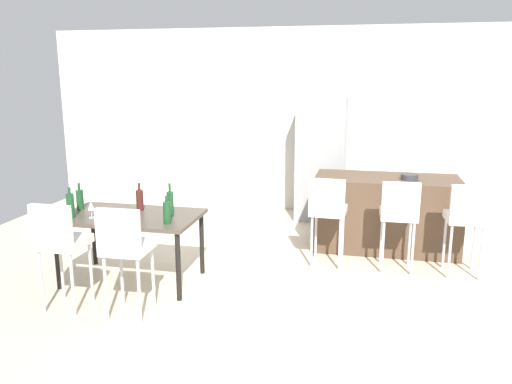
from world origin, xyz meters
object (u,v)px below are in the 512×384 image
(wine_bottle_left, at_px, (140,200))
(refrigerator, at_px, (321,159))
(bar_chair_left, at_px, (328,208))
(wine_bottle_corner, at_px, (70,205))
(dining_chair_near, at_px, (60,239))
(wine_bottle_near, at_px, (80,199))
(wine_glass_right, at_px, (91,206))
(kitchen_island, at_px, (385,213))
(dining_chair_far, at_px, (125,244))
(fruit_bowl, at_px, (410,177))
(bar_chair_middle, at_px, (399,211))
(dining_table, at_px, (131,221))
(bar_chair_right, at_px, (467,215))
(wine_bottle_middle, at_px, (167,212))
(wine_bottle_end, at_px, (170,203))

(wine_bottle_left, height_order, refrigerator, refrigerator)
(bar_chair_left, bearing_deg, wine_bottle_corner, -155.77)
(dining_chair_near, bearing_deg, wine_bottle_near, 109.22)
(wine_bottle_left, xyz_separation_m, wine_glass_right, (-0.36, -0.39, 0.01))
(refrigerator, bearing_deg, kitchen_island, -53.04)
(dining_chair_far, bearing_deg, wine_bottle_left, 107.03)
(wine_bottle_near, relative_size, fruit_bowl, 1.41)
(bar_chair_middle, relative_size, wine_glass_right, 6.03)
(bar_chair_left, distance_m, wine_bottle_left, 2.10)
(refrigerator, bearing_deg, dining_table, -120.22)
(bar_chair_right, relative_size, dining_table, 0.73)
(bar_chair_middle, relative_size, wine_bottle_middle, 3.71)
(wine_bottle_corner, relative_size, wine_bottle_end, 0.92)
(bar_chair_middle, xyz_separation_m, fruit_bowl, (0.14, 0.72, 0.26))
(dining_table, bearing_deg, kitchen_island, 32.52)
(bar_chair_middle, relative_size, wine_bottle_left, 3.49)
(bar_chair_middle, relative_size, dining_table, 0.73)
(dining_chair_near, distance_m, dining_chair_far, 0.65)
(dining_chair_near, bearing_deg, bar_chair_left, 35.97)
(wine_bottle_end, xyz_separation_m, refrigerator, (1.29, 2.91, 0.04))
(wine_bottle_corner, height_order, refrigerator, refrigerator)
(fruit_bowl, bearing_deg, kitchen_island, 161.35)
(wine_bottle_near, relative_size, wine_bottle_middle, 1.03)
(wine_bottle_near, height_order, wine_bottle_middle, wine_bottle_near)
(wine_bottle_corner, xyz_separation_m, wine_bottle_end, (0.97, 0.29, 0.00))
(refrigerator, bearing_deg, dining_chair_far, -110.47)
(bar_chair_right, height_order, wine_glass_right, bar_chair_right)
(wine_bottle_near, height_order, wine_glass_right, wine_bottle_near)
(dining_chair_near, height_order, wine_bottle_end, wine_bottle_end)
(bar_chair_right, height_order, wine_bottle_left, bar_chair_right)
(kitchen_island, relative_size, wine_bottle_left, 5.91)
(wine_bottle_left, distance_m, fruit_bowl, 3.23)
(refrigerator, bearing_deg, dining_chair_near, -118.67)
(wine_bottle_near, distance_m, wine_glass_right, 0.42)
(wine_bottle_left, bearing_deg, wine_glass_right, -132.37)
(bar_chair_left, distance_m, dining_table, 2.19)
(bar_chair_middle, bearing_deg, dining_chair_near, -151.54)
(bar_chair_middle, height_order, wine_bottle_end, wine_bottle_end)
(wine_bottle_middle, distance_m, wine_glass_right, 0.84)
(bar_chair_right, bearing_deg, wine_bottle_corner, -164.18)
(dining_chair_far, height_order, wine_bottle_near, dining_chair_far)
(bar_chair_middle, height_order, fruit_bowl, bar_chair_middle)
(bar_chair_left, relative_size, wine_glass_right, 6.03)
(bar_chair_middle, bearing_deg, wine_bottle_left, -165.62)
(dining_table, bearing_deg, bar_chair_middle, 17.90)
(dining_table, height_order, wine_glass_right, wine_glass_right)
(dining_chair_far, bearing_deg, fruit_bowl, 42.69)
(dining_table, relative_size, wine_bottle_corner, 4.51)
(bar_chair_left, height_order, wine_bottle_near, bar_chair_left)
(bar_chair_right, bearing_deg, refrigerator, 130.60)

